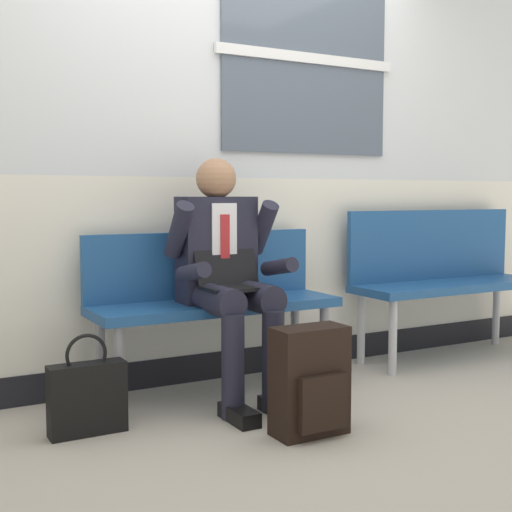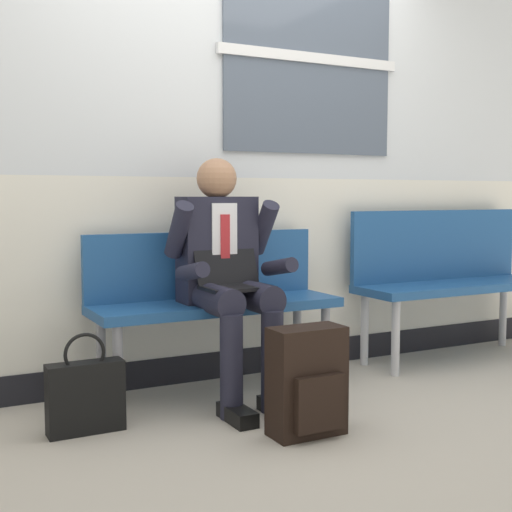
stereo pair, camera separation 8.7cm
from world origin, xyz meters
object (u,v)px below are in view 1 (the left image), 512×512
at_px(person_seated, 227,271).
at_px(handbag, 87,397).
at_px(backpack, 310,382).
at_px(bench_with_person, 211,294).
at_px(bench_empty, 442,271).

bearing_deg(person_seated, handbag, -169.37).
bearing_deg(backpack, bench_with_person, 96.01).
xyz_separation_m(bench_with_person, handbag, (-0.77, -0.34, -0.36)).
bearing_deg(bench_with_person, bench_empty, 0.37).
relative_size(bench_with_person, backpack, 2.75).
relative_size(person_seated, backpack, 2.59).
height_order(bench_with_person, backpack, bench_with_person).
relative_size(person_seated, handbag, 2.76).
xyz_separation_m(bench_empty, person_seated, (-1.68, -0.20, 0.11)).
distance_m(bench_with_person, handbag, 0.92).
bearing_deg(person_seated, backpack, -82.18).
distance_m(bench_with_person, person_seated, 0.24).
distance_m(backpack, handbag, 0.99).
relative_size(bench_empty, backpack, 2.82).
bearing_deg(bench_with_person, handbag, -156.32).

